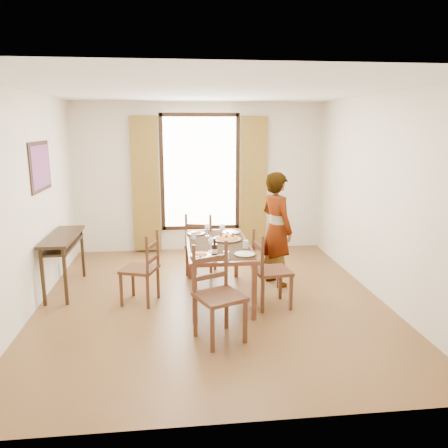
{
  "coord_description": "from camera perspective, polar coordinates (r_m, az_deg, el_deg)",
  "views": [
    {
      "loc": [
        -0.45,
        -5.47,
        2.29
      ],
      "look_at": [
        0.18,
        0.17,
        1.0
      ],
      "focal_mm": 35.0,
      "sensor_mm": 36.0,
      "label": 1
    }
  ],
  "objects": [
    {
      "name": "wine_glass_c",
      "position": [
        6.15,
        -2.19,
        -0.77
      ],
      "size": [
        0.08,
        0.08,
        0.18
      ],
      "primitive_type": null,
      "color": "white",
      "rests_on": "dining_table"
    },
    {
      "name": "chair_east",
      "position": [
        5.62,
        5.95,
        -6.23
      ],
      "size": [
        0.49,
        0.49,
        0.99
      ],
      "rotation": [
        0.0,
        0.0,
        1.7
      ],
      "color": "#502B1A",
      "rests_on": "ground"
    },
    {
      "name": "tumbler_c",
      "position": [
        5.09,
        0.3,
        -4.13
      ],
      "size": [
        0.07,
        0.07,
        0.1
      ],
      "primitive_type": "cylinder",
      "color": "silver",
      "rests_on": "dining_table"
    },
    {
      "name": "plate_nw",
      "position": [
        6.29,
        -3.67,
        -1.08
      ],
      "size": [
        0.27,
        0.27,
        0.05
      ],
      "primitive_type": null,
      "color": "silver",
      "rests_on": "dining_table"
    },
    {
      "name": "chair_west",
      "position": [
        5.81,
        -10.67,
        -5.92
      ],
      "size": [
        0.54,
        0.54,
        0.96
      ],
      "rotation": [
        0.0,
        0.0,
        -1.9
      ],
      "color": "#502B1A",
      "rests_on": "ground"
    },
    {
      "name": "man",
      "position": [
        6.32,
        6.88,
        -0.69
      ],
      "size": [
        0.89,
        0.84,
        1.65
      ],
      "primitive_type": "imported",
      "rotation": [
        0.0,
        0.0,
        1.99
      ],
      "color": "gray",
      "rests_on": "ground"
    },
    {
      "name": "dining_table",
      "position": [
        5.82,
        -0.77,
        -3.21
      ],
      "size": [
        0.83,
        1.66,
        0.76
      ],
      "color": "brown",
      "rests_on": "ground"
    },
    {
      "name": "ground",
      "position": [
        5.94,
        -1.58,
        -9.85
      ],
      "size": [
        5.0,
        5.0,
        0.0
      ],
      "primitive_type": "plane",
      "color": "#492517",
      "rests_on": "ground"
    },
    {
      "name": "plate_sw",
      "position": [
        5.23,
        -3.01,
        -3.94
      ],
      "size": [
        0.27,
        0.27,
        0.05
      ],
      "primitive_type": null,
      "color": "silver",
      "rests_on": "dining_table"
    },
    {
      "name": "console_table",
      "position": [
        6.47,
        -20.32,
        -2.37
      ],
      "size": [
        0.38,
        1.2,
        0.8
      ],
      "color": "black",
      "rests_on": "ground"
    },
    {
      "name": "room_shell",
      "position": [
        5.66,
        -1.84,
        5.22
      ],
      "size": [
        4.6,
        5.1,
        2.74
      ],
      "color": "silver",
      "rests_on": "ground"
    },
    {
      "name": "wine_glass_a",
      "position": [
        5.4,
        -1.72,
        -2.69
      ],
      "size": [
        0.08,
        0.08,
        0.18
      ],
      "primitive_type": null,
      "color": "white",
      "rests_on": "dining_table"
    },
    {
      "name": "chair_north",
      "position": [
        6.82,
        -3.07,
        -2.81
      ],
      "size": [
        0.53,
        0.53,
        0.99
      ],
      "rotation": [
        0.0,
        0.0,
        2.88
      ],
      "color": "#502B1A",
      "rests_on": "ground"
    },
    {
      "name": "plate_se",
      "position": [
        5.28,
        2.77,
        -3.8
      ],
      "size": [
        0.27,
        0.27,
        0.05
      ],
      "primitive_type": null,
      "color": "silver",
      "rests_on": "dining_table"
    },
    {
      "name": "wine_glass_b",
      "position": [
        6.13,
        -0.25,
        -0.8
      ],
      "size": [
        0.08,
        0.08,
        0.18
      ],
      "primitive_type": null,
      "color": "white",
      "rests_on": "dining_table"
    },
    {
      "name": "tumbler_a",
      "position": [
        5.57,
        2.85,
        -2.64
      ],
      "size": [
        0.07,
        0.07,
        0.1
      ],
      "primitive_type": "cylinder",
      "color": "silver",
      "rests_on": "dining_table"
    },
    {
      "name": "plate_ne",
      "position": [
        6.34,
        0.93,
        -0.95
      ],
      "size": [
        0.27,
        0.27,
        0.05
      ],
      "primitive_type": null,
      "color": "silver",
      "rests_on": "dining_table"
    },
    {
      "name": "tumbler_b",
      "position": [
        6.03,
        -3.96,
        -1.48
      ],
      "size": [
        0.07,
        0.07,
        0.1
      ],
      "primitive_type": "cylinder",
      "color": "silver",
      "rests_on": "dining_table"
    },
    {
      "name": "caprese_plate",
      "position": [
        5.09,
        -3.05,
        -4.52
      ],
      "size": [
        0.2,
        0.2,
        0.04
      ],
      "primitive_type": null,
      "color": "silver",
      "rests_on": "dining_table"
    },
    {
      "name": "wine_bottle",
      "position": [
        5.09,
        -1.24,
        -3.26
      ],
      "size": [
        0.07,
        0.07,
        0.25
      ],
      "primitive_type": null,
      "color": "black",
      "rests_on": "dining_table"
    },
    {
      "name": "chair_south",
      "position": [
        4.76,
        -0.79,
        -9.42
      ],
      "size": [
        0.61,
        0.61,
        1.05
      ],
      "rotation": [
        0.0,
        0.0,
        0.41
      ],
      "color": "#502B1A",
      "rests_on": "ground"
    },
    {
      "name": "pasta_platter",
      "position": [
        5.94,
        0.4,
        -1.67
      ],
      "size": [
        0.4,
        0.4,
        0.1
      ],
      "primitive_type": null,
      "color": "#C34A19",
      "rests_on": "dining_table"
    }
  ]
}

